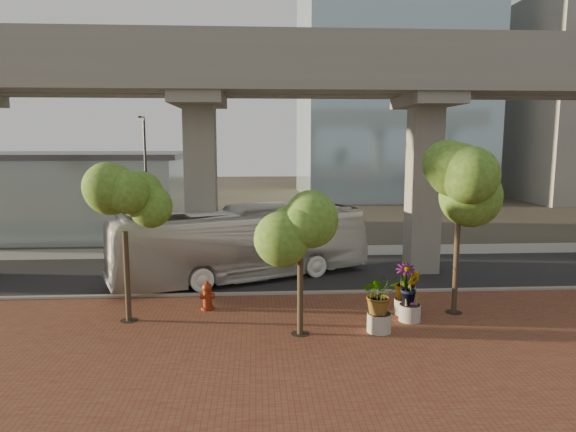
{
  "coord_description": "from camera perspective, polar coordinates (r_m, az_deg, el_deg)",
  "views": [
    {
      "loc": [
        -3.08,
        -25.32,
        7.2
      ],
      "look_at": [
        -1.48,
        0.5,
        3.41
      ],
      "focal_mm": 32.0,
      "sensor_mm": 36.0,
      "label": 1
    }
  ],
  "objects": [
    {
      "name": "station_pavilion",
      "position": [
        44.83,
        -25.73,
        2.42
      ],
      "size": [
        23.0,
        13.0,
        6.3
      ],
      "color": "#A6BABD",
      "rests_on": "ground"
    },
    {
      "name": "planter_front",
      "position": [
        19.72,
        10.17,
        -8.83
      ],
      "size": [
        2.04,
        2.04,
        2.24
      ],
      "color": "gray",
      "rests_on": "ground"
    },
    {
      "name": "transit_viaduct",
      "position": [
        27.49,
        2.93,
        8.51
      ],
      "size": [
        72.0,
        5.6,
        12.4
      ],
      "color": "gray",
      "rests_on": "ground"
    },
    {
      "name": "planter_right",
      "position": [
        21.9,
        12.84,
        -7.36
      ],
      "size": [
        2.0,
        2.0,
        2.13
      ],
      "color": "#A5A295",
      "rests_on": "ground"
    },
    {
      "name": "fire_hydrant",
      "position": [
        22.39,
        -8.96,
        -8.76
      ],
      "size": [
        0.62,
        0.56,
        1.23
      ],
      "color": "maroon",
      "rests_on": "ground"
    },
    {
      "name": "streetlamp_east",
      "position": [
        33.02,
        15.02,
        4.38
      ],
      "size": [
        0.43,
        1.26,
        8.71
      ],
      "color": "#313035",
      "rests_on": "ground"
    },
    {
      "name": "transit_bus",
      "position": [
        26.8,
        -5.08,
        -3.11
      ],
      "size": [
        13.79,
        8.17,
        3.79
      ],
      "primitive_type": "imported",
      "rotation": [
        0.0,
        0.0,
        1.96
      ],
      "color": "silver",
      "rests_on": "ground"
    },
    {
      "name": "streetlamp_west",
      "position": [
        31.79,
        -15.54,
        4.07
      ],
      "size": [
        0.42,
        1.24,
        8.57
      ],
      "color": "#2C2B30",
      "rests_on": "ground"
    },
    {
      "name": "street_tree_near_west",
      "position": [
        18.56,
        1.4,
        -0.89
      ],
      "size": [
        3.25,
        3.25,
        5.66
      ],
      "color": "#443827",
      "rests_on": "ground"
    },
    {
      "name": "street_tree_far_west",
      "position": [
        20.89,
        -17.8,
        1.4
      ],
      "size": [
        3.88,
        3.88,
        6.55
      ],
      "color": "#443827",
      "rests_on": "ground"
    },
    {
      "name": "street_tree_near_east",
      "position": [
        21.95,
        18.54,
        3.02
      ],
      "size": [
        3.87,
        3.87,
        7.05
      ],
      "color": "#443827",
      "rests_on": "ground"
    },
    {
      "name": "asphalt_road",
      "position": [
        28.41,
        2.82,
        -6.3
      ],
      "size": [
        90.0,
        8.0,
        0.04
      ],
      "primitive_type": "cube",
      "color": "black",
      "rests_on": "ground"
    },
    {
      "name": "planter_left",
      "position": [
        21.15,
        13.46,
        -8.01
      ],
      "size": [
        1.9,
        1.9,
        2.09
      ],
      "color": "#ACA69B",
      "rests_on": "ground"
    },
    {
      "name": "ground",
      "position": [
        26.5,
        3.3,
        -7.43
      ],
      "size": [
        160.0,
        160.0,
        0.0
      ],
      "primitive_type": "plane",
      "color": "#332E25",
      "rests_on": "ground"
    },
    {
      "name": "far_sidewalk",
      "position": [
        33.73,
        1.78,
        -3.93
      ],
      "size": [
        90.0,
        3.0,
        0.06
      ],
      "primitive_type": "cube",
      "color": "gray",
      "rests_on": "ground"
    },
    {
      "name": "brick_plaza",
      "position": [
        19.0,
        6.25,
        -13.88
      ],
      "size": [
        70.0,
        13.0,
        0.06
      ],
      "primitive_type": "cube",
      "color": "brown",
      "rests_on": "ground"
    },
    {
      "name": "curb_strip",
      "position": [
        24.58,
        3.86,
        -8.52
      ],
      "size": [
        70.0,
        0.25,
        0.16
      ],
      "primitive_type": "cube",
      "color": "gray",
      "rests_on": "ground"
    }
  ]
}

